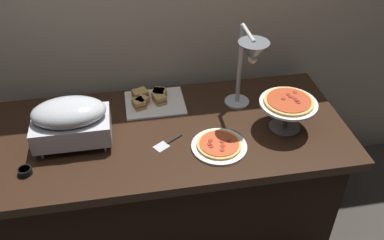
# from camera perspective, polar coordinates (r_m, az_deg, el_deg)

# --- Properties ---
(ground_plane) EXTENTS (8.00, 8.00, 0.00)m
(ground_plane) POSITION_cam_1_polar(r_m,az_deg,el_deg) (2.73, -2.91, -13.93)
(ground_plane) COLOR #38332D
(back_wall) EXTENTS (4.40, 0.04, 2.40)m
(back_wall) POSITION_cam_1_polar(r_m,az_deg,el_deg) (2.39, -5.48, 14.37)
(back_wall) COLOR tan
(back_wall) RESTS_ON ground_plane
(buffet_table) EXTENTS (1.90, 0.84, 0.76)m
(buffet_table) POSITION_cam_1_polar(r_m,az_deg,el_deg) (2.44, -3.20, -8.28)
(buffet_table) COLOR black
(buffet_table) RESTS_ON ground_plane
(chafing_dish) EXTENTS (0.37, 0.23, 0.25)m
(chafing_dish) POSITION_cam_1_polar(r_m,az_deg,el_deg) (2.11, -16.25, -0.02)
(chafing_dish) COLOR #B7BABF
(chafing_dish) RESTS_ON buffet_table
(heat_lamp) EXTENTS (0.15, 0.34, 0.49)m
(heat_lamp) POSITION_cam_1_polar(r_m,az_deg,el_deg) (2.08, 7.93, 8.44)
(heat_lamp) COLOR #B7BABF
(heat_lamp) RESTS_ON buffet_table
(pizza_plate_front) EXTENTS (0.28, 0.28, 0.03)m
(pizza_plate_front) POSITION_cam_1_polar(r_m,az_deg,el_deg) (2.08, 3.72, -3.48)
(pizza_plate_front) COLOR white
(pizza_plate_front) RESTS_ON buffet_table
(pizza_plate_center) EXTENTS (0.29, 0.29, 0.18)m
(pizza_plate_center) POSITION_cam_1_polar(r_m,az_deg,el_deg) (2.17, 12.98, 2.00)
(pizza_plate_center) COLOR #595B60
(pizza_plate_center) RESTS_ON buffet_table
(sandwich_platter) EXTENTS (0.33, 0.27, 0.06)m
(sandwich_platter) POSITION_cam_1_polar(r_m,az_deg,el_deg) (2.38, -5.48, 2.78)
(sandwich_platter) COLOR white
(sandwich_platter) RESTS_ON buffet_table
(sauce_cup_near) EXTENTS (0.06, 0.06, 0.03)m
(sauce_cup_near) POSITION_cam_1_polar(r_m,az_deg,el_deg) (2.08, -21.82, -6.47)
(sauce_cup_near) COLOR black
(sauce_cup_near) RESTS_ON buffet_table
(sauce_cup_far) EXTENTS (0.07, 0.07, 0.04)m
(sauce_cup_far) POSITION_cam_1_polar(r_m,az_deg,el_deg) (2.42, 11.35, 2.70)
(sauce_cup_far) COLOR black
(sauce_cup_far) RESTS_ON buffet_table
(serving_spatula) EXTENTS (0.16, 0.12, 0.01)m
(serving_spatula) POSITION_cam_1_polar(r_m,az_deg,el_deg) (2.11, -3.35, -3.16)
(serving_spatula) COLOR #B7BABF
(serving_spatula) RESTS_ON buffet_table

